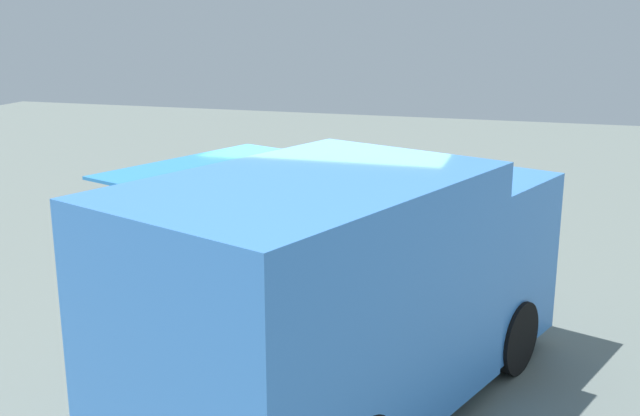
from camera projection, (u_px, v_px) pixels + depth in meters
ground_plane at (345, 341)px, 9.26m from camera, size 40.00×40.00×0.00m
food_truck at (350, 293)px, 7.50m from camera, size 5.61×4.20×2.47m
person_customer at (172, 268)px, 10.91m from camera, size 0.75×0.71×0.84m
planter_flowering_near at (443, 228)px, 12.85m from camera, size 0.62×0.62×0.71m
planter_flowering_far at (339, 244)px, 11.56m from camera, size 0.70×0.70×0.87m
plaza_bench at (206, 222)px, 13.17m from camera, size 1.63×0.70×0.47m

